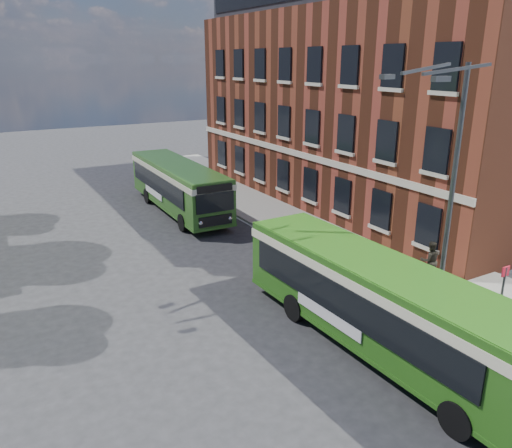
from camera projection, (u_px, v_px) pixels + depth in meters
ground at (294, 321)px, 18.21m from camera, size 120.00×120.00×0.00m
pavement at (318, 227)px, 28.07m from camera, size 6.00×48.00×0.15m
kerb_line at (272, 238)px, 26.66m from camera, size 0.12×48.00×0.01m
brick_office at (372, 93)px, 32.50m from camera, size 12.10×26.00×14.20m
street_lamp at (445, 189)px, 17.33m from camera, size 2.96×2.38×9.00m
bus_stop_sign at (502, 294)px, 16.91m from camera, size 0.35×0.08×2.52m
bus_front at (380, 299)px, 15.87m from camera, size 2.94×11.84×3.02m
bus_rear at (178, 183)px, 30.78m from camera, size 2.81×11.35×3.02m
pedestrian_b at (430, 260)px, 21.03m from camera, size 1.05×0.97×1.72m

